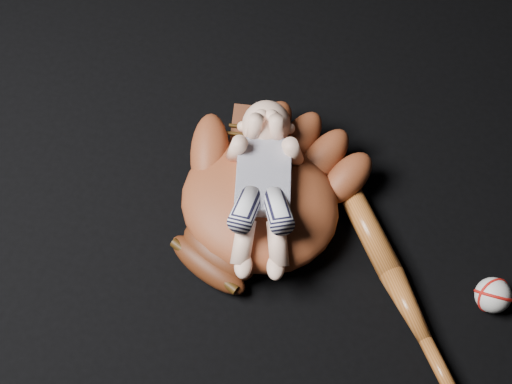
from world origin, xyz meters
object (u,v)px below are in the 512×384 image
baseball_glove (260,199)px  baseball_bat (398,287)px  newborn_baby (263,188)px  baseball (493,295)px

baseball_glove → baseball_bat: (0.28, -0.08, -0.04)m
newborn_baby → baseball_bat: bearing=-28.9°
baseball_bat → newborn_baby: bearing=164.2°
baseball_bat → baseball: baseball is taller
newborn_baby → baseball: (0.43, -0.05, -0.09)m
baseball_glove → newborn_baby: 0.05m
newborn_baby → baseball_bat: (0.27, -0.08, -0.10)m
baseball_bat → baseball: (0.16, 0.03, 0.01)m
newborn_baby → baseball_bat: size_ratio=0.70×
baseball_glove → newborn_baby: (0.01, -0.01, 0.05)m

